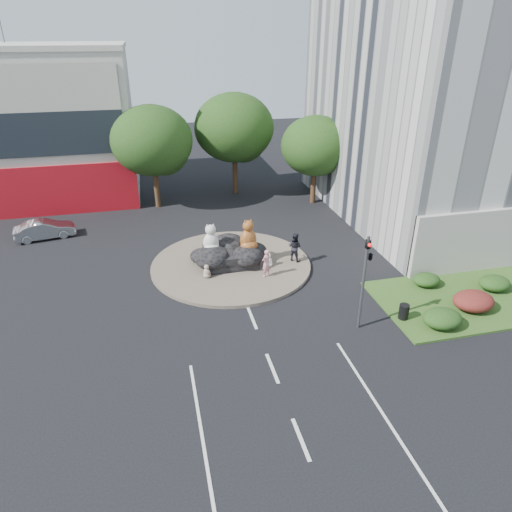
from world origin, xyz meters
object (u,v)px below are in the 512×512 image
Objects in this scene: cat_white at (211,238)px; kitten_white at (268,259)px; pedestrian_dark at (295,247)px; litter_bin at (404,312)px; kitten_calico at (207,271)px; pedestrian_pink at (266,263)px; parked_car at (45,229)px; cat_tabby at (248,234)px.

cat_white is 3.79m from kitten_white.
litter_bin is (3.50, -7.41, -0.61)m from pedestrian_dark.
kitten_white is 1.90m from pedestrian_dark.
litter_bin is at bearing 7.64° from kitten_calico.
litter_bin is (5.76, -5.83, -0.54)m from pedestrian_pink.
pedestrian_dark is at bearing -126.54° from parked_car.
litter_bin is (9.22, -6.48, -0.11)m from kitten_calico.
pedestrian_pink is (0.63, -2.01, -1.05)m from cat_tabby.
kitten_calico is at bearing -108.37° from cat_white.
cat_tabby is 2.53× the size of litter_bin.
kitten_calico is 11.27m from litter_bin.
parked_car is 5.05× the size of litter_bin.
parked_car is (-13.20, 7.37, -1.45)m from cat_tabby.
cat_tabby reaches higher than cat_white.
parked_car is at bearing -65.82° from pedestrian_pink.
cat_white is at bearing 37.20° from pedestrian_dark.
cat_tabby reaches higher than kitten_calico.
kitten_calico is at bearing 172.75° from kitten_white.
kitten_calico is 1.08× the size of litter_bin.
kitten_white is at bearing 56.12° from pedestrian_dark.
parked_car reaches higher than litter_bin.
pedestrian_dark is at bearing 115.27° from litter_bin.
kitten_white is (1.09, -0.81, -1.46)m from cat_tabby.
cat_tabby is 1.09× the size of pedestrian_dark.
litter_bin is at bearing -42.27° from cat_white.
cat_white is at bearing 113.91° from kitten_calico.
cat_tabby is at bearing 128.36° from kitten_white.
kitten_white is at bearing 127.03° from litter_bin.
parked_car is (-13.84, 9.38, -0.39)m from pedestrian_pink.
parked_car is at bearing 135.73° from cat_tabby.
cat_white is at bearing 137.24° from litter_bin.
pedestrian_dark is (2.89, -0.42, -0.98)m from cat_tabby.
kitten_white is 8.80m from litter_bin.
kitten_white is at bearing -142.53° from pedestrian_pink.
cat_white is at bearing 148.28° from kitten_white.
pedestrian_pink is 0.92× the size of pedestrian_dark.
pedestrian_pink reaches higher than litter_bin.
cat_tabby is 3.08m from pedestrian_dark.
cat_white is 2.08× the size of kitten_white.
cat_white reaches higher than kitten_calico.
parked_car is at bearing 142.19° from litter_bin.
pedestrian_dark is at bearing -23.37° from cat_tabby.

